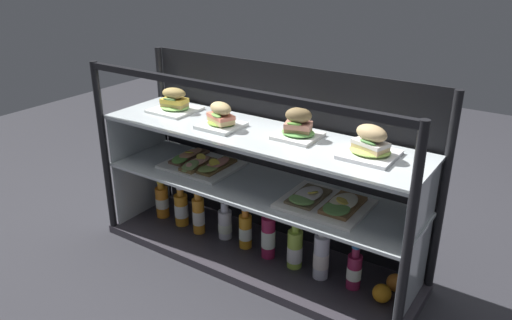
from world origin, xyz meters
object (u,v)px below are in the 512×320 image
at_px(plated_roll_sandwich_near_right_corner, 174,103).
at_px(juice_bottle_front_left_end, 199,215).
at_px(juice_bottle_near_post, 294,249).
at_px(open_sandwich_tray_center, 200,163).
at_px(orange_fruit_beside_bottles, 382,293).
at_px(plated_roll_sandwich_far_left, 298,127).
at_px(juice_bottle_back_right, 181,209).
at_px(plated_roll_sandwich_mid_left, 370,145).
at_px(open_sandwich_tray_left_of_center, 326,202).
at_px(juice_bottle_front_right_end, 162,201).
at_px(orange_fruit_near_left_post, 395,283).
at_px(juice_bottle_front_fourth, 354,270).
at_px(juice_bottle_front_middle, 225,223).
at_px(juice_bottle_back_left, 268,237).
at_px(juice_bottle_front_second, 245,231).
at_px(plated_roll_sandwich_center, 221,118).
at_px(juice_bottle_tucked_behind, 321,257).

distance_m(plated_roll_sandwich_near_right_corner, juice_bottle_front_left_end, 0.55).
bearing_deg(juice_bottle_front_left_end, juice_bottle_near_post, 0.77).
height_order(open_sandwich_tray_center, orange_fruit_beside_bottles, open_sandwich_tray_center).
height_order(plated_roll_sandwich_far_left, juice_bottle_back_right, plated_roll_sandwich_far_left).
relative_size(plated_roll_sandwich_mid_left, open_sandwich_tray_center, 0.57).
xyz_separation_m(plated_roll_sandwich_near_right_corner, juice_bottle_back_right, (0.04, -0.05, -0.53)).
height_order(open_sandwich_tray_left_of_center, juice_bottle_near_post, open_sandwich_tray_left_of_center).
relative_size(plated_roll_sandwich_far_left, juice_bottle_front_right_end, 0.84).
bearing_deg(juice_bottle_back_right, plated_roll_sandwich_near_right_corner, 132.41).
height_order(plated_roll_sandwich_mid_left, juice_bottle_near_post, plated_roll_sandwich_mid_left).
distance_m(juice_bottle_front_right_end, orange_fruit_near_left_post, 1.22).
xyz_separation_m(open_sandwich_tray_center, juice_bottle_back_right, (-0.12, -0.02, -0.27)).
bearing_deg(open_sandwich_tray_center, juice_bottle_front_fourth, -1.06).
distance_m(open_sandwich_tray_left_of_center, juice_bottle_front_middle, 0.60).
distance_m(plated_roll_sandwich_near_right_corner, juice_bottle_back_left, 0.76).
xyz_separation_m(juice_bottle_back_right, juice_bottle_front_middle, (0.26, 0.02, -0.01)).
distance_m(plated_roll_sandwich_near_right_corner, juice_bottle_front_second, 0.68).
height_order(plated_roll_sandwich_far_left, juice_bottle_front_fourth, plated_roll_sandwich_far_left).
bearing_deg(open_sandwich_tray_center, juice_bottle_near_post, -2.73).
bearing_deg(open_sandwich_tray_center, plated_roll_sandwich_near_right_corner, 171.94).
relative_size(open_sandwich_tray_left_of_center, juice_bottle_back_right, 1.63).
height_order(juice_bottle_front_fourth, orange_fruit_near_left_post, juice_bottle_front_fourth).
bearing_deg(juice_bottle_back_right, juice_bottle_back_left, -0.04).
relative_size(plated_roll_sandwich_center, juice_bottle_tucked_behind, 0.71).
distance_m(open_sandwich_tray_center, open_sandwich_tray_left_of_center, 0.67).
xyz_separation_m(plated_roll_sandwich_near_right_corner, juice_bottle_back_left, (0.56, -0.05, -0.51)).
relative_size(juice_bottle_front_right_end, juice_bottle_front_second, 0.99).
relative_size(juice_bottle_near_post, orange_fruit_beside_bottles, 3.10).
bearing_deg(juice_bottle_back_left, juice_bottle_back_right, 179.96).
height_order(juice_bottle_front_right_end, juice_bottle_front_middle, juice_bottle_front_right_end).
xyz_separation_m(plated_roll_sandwich_near_right_corner, plated_roll_sandwich_far_left, (0.66, 0.01, 0.01)).
bearing_deg(orange_fruit_beside_bottles, juice_bottle_front_second, 177.97).
bearing_deg(juice_bottle_front_second, juice_bottle_back_left, -4.43).
height_order(plated_roll_sandwich_mid_left, juice_bottle_back_left, plated_roll_sandwich_mid_left).
bearing_deg(juice_bottle_front_fourth, plated_roll_sandwich_near_right_corner, 177.75).
distance_m(plated_roll_sandwich_center, orange_fruit_beside_bottles, 0.97).
bearing_deg(open_sandwich_tray_left_of_center, juice_bottle_tucked_behind, -178.76).
xyz_separation_m(plated_roll_sandwich_center, juice_bottle_front_left_end, (-0.16, 0.01, -0.52)).
distance_m(plated_roll_sandwich_near_right_corner, orange_fruit_beside_bottles, 1.24).
relative_size(juice_bottle_front_right_end, juice_bottle_front_fourth, 1.01).
xyz_separation_m(juice_bottle_back_right, orange_fruit_near_left_post, (1.08, 0.08, -0.05)).
relative_size(plated_roll_sandwich_near_right_corner, juice_bottle_tucked_behind, 0.85).
xyz_separation_m(juice_bottle_front_middle, juice_bottle_tucked_behind, (0.52, -0.03, 0.02)).
bearing_deg(juice_bottle_near_post, open_sandwich_tray_left_of_center, -0.36).
relative_size(juice_bottle_front_second, orange_fruit_beside_bottles, 2.77).
distance_m(juice_bottle_back_left, juice_bottle_near_post, 0.14).
bearing_deg(juice_bottle_back_right, orange_fruit_beside_bottles, -0.76).
height_order(juice_bottle_back_right, orange_fruit_near_left_post, juice_bottle_back_right).
bearing_deg(juice_bottle_near_post, juice_bottle_tucked_behind, -0.42).
xyz_separation_m(juice_bottle_back_left, juice_bottle_near_post, (0.14, -0.00, -0.02)).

